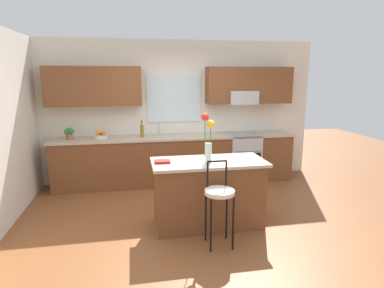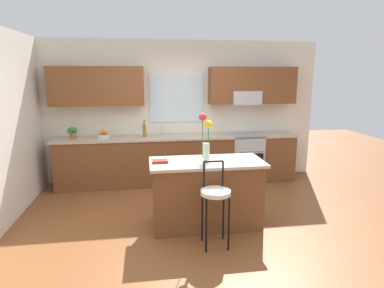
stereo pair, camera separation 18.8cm
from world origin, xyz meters
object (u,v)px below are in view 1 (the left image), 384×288
potted_plant_small (69,133)px  bar_stool_near (219,196)px  fruit_bowl_oranges (101,136)px  kitchen_island (208,193)px  bottle_olive_oil (142,131)px  cookbook (162,162)px  oven_range (242,157)px  flower_vase (208,137)px

potted_plant_small → bar_stool_near: bearing=-49.4°
fruit_bowl_oranges → potted_plant_small: bearing=-179.6°
kitchen_island → bottle_olive_oil: bottle_olive_oil is taller
kitchen_island → bar_stool_near: bearing=-90.0°
cookbook → fruit_bowl_oranges: bearing=116.6°
oven_range → bar_stool_near: bearing=-115.1°
bar_stool_near → cookbook: bearing=137.0°
flower_vase → bottle_olive_oil: flower_vase is taller
flower_vase → fruit_bowl_oranges: 2.51m
bar_stool_near → potted_plant_small: size_ratio=4.79×
bar_stool_near → cookbook: bar_stool_near is taller
fruit_bowl_oranges → oven_range: bearing=-0.6°
bar_stool_near → bottle_olive_oil: size_ratio=3.40×
kitchen_island → fruit_bowl_oranges: bearing=129.6°
flower_vase → fruit_bowl_oranges: bearing=127.9°
bar_stool_near → bottle_olive_oil: (-0.82, 2.45, 0.41)m
oven_range → potted_plant_small: size_ratio=4.23×
cookbook → potted_plant_small: potted_plant_small is taller
flower_vase → potted_plant_small: bearing=136.5°
fruit_bowl_oranges → cookbook: bearing=-63.4°
bottle_olive_oil → bar_stool_near: bearing=-71.5°
flower_vase → cookbook: 0.68m
bottle_olive_oil → oven_range: bearing=-0.7°
kitchen_island → bottle_olive_oil: (-0.82, 1.89, 0.58)m
oven_range → fruit_bowl_oranges: 2.74m
kitchen_island → flower_vase: size_ratio=2.34×
oven_range → kitchen_island: bearing=-121.4°
bar_stool_near → potted_plant_small: (-2.10, 2.45, 0.41)m
oven_range → bar_stool_near: size_ratio=0.88×
cookbook → bottle_olive_oil: bearing=96.0°
oven_range → potted_plant_small: (-3.24, 0.03, 0.58)m
bottle_olive_oil → potted_plant_small: 1.28m
cookbook → bottle_olive_oil: 1.88m
bar_stool_near → bottle_olive_oil: 2.61m
kitchen_island → fruit_bowl_oranges: (-1.56, 1.89, 0.51)m
bar_stool_near → bottle_olive_oil: bearing=108.5°
kitchen_island → flower_vase: (-0.03, -0.08, 0.80)m
bottle_olive_oil → potted_plant_small: size_ratio=1.41×
flower_vase → cookbook: (-0.59, 0.09, -0.32)m
oven_range → potted_plant_small: 3.29m
bottle_olive_oil → potted_plant_small: (-1.28, 0.00, -0.00)m
bar_stool_near → potted_plant_small: 3.25m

